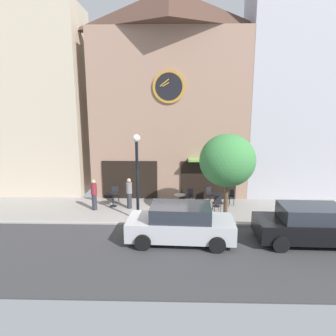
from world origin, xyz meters
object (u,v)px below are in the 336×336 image
object	(u,v)px
street_tree	(227,161)
cafe_chair_mid_row	(217,202)
parked_car_black	(310,225)
cafe_chair_near_lamp	(231,196)
cafe_chair_left_end	(115,193)
pedestrian_maroon	(94,194)
pedestrian_grey	(129,193)
cafe_chair_by_entrance	(189,195)
parked_car_silver	(181,223)
street_lamp	(137,177)
cafe_chair_right_end	(209,193)
cafe_table_near_door	(113,197)
cafe_chair_near_tree	(194,200)
cafe_table_center	(217,197)
cafe_table_near_curb	(180,199)

from	to	relation	value
street_tree	cafe_chair_mid_row	size ratio (longest dim) A/B	4.70
parked_car_black	cafe_chair_near_lamp	bearing A→B (deg)	116.56
cafe_chair_left_end	pedestrian_maroon	distance (m)	1.69
street_tree	pedestrian_maroon	size ratio (longest dim) A/B	2.53
pedestrian_grey	pedestrian_maroon	bearing A→B (deg)	-170.25
cafe_chair_by_entrance	street_tree	bearing A→B (deg)	-57.17
parked_car_silver	cafe_chair_left_end	bearing A→B (deg)	126.10
pedestrian_grey	parked_car_silver	world-z (taller)	pedestrian_grey
street_lamp	street_tree	world-z (taller)	street_tree
street_tree	parked_car_black	bearing A→B (deg)	-36.53
cafe_chair_right_end	cafe_table_near_door	bearing A→B (deg)	-170.14
pedestrian_maroon	street_lamp	bearing A→B (deg)	-27.92
cafe_chair_right_end	pedestrian_grey	xyz separation A→B (m)	(-4.49, -1.21, 0.33)
cafe_chair_left_end	street_lamp	bearing A→B (deg)	-58.77
street_lamp	cafe_table_near_door	world-z (taller)	street_lamp
cafe_chair_near_tree	cafe_chair_left_end	size ratio (longest dim) A/B	1.00
cafe_chair_near_tree	street_tree	bearing A→B (deg)	-46.98
cafe_table_near_door	cafe_chair_right_end	distance (m)	5.53
cafe_table_center	pedestrian_grey	distance (m)	4.85
cafe_table_near_curb	parked_car_black	world-z (taller)	parked_car_black
cafe_table_near_curb	cafe_chair_near_lamp	xyz separation A→B (m)	(2.89, 0.58, 0.03)
pedestrian_maroon	cafe_chair_mid_row	bearing A→B (deg)	-1.27
cafe_chair_near_lamp	cafe_table_near_door	bearing A→B (deg)	-176.37
cafe_table_near_door	parked_car_black	size ratio (longest dim) A/B	0.17
street_tree	cafe_table_near_door	xyz separation A→B (m)	(-5.89, 2.00, -2.43)
street_tree	cafe_chair_near_tree	size ratio (longest dim) A/B	4.70
cafe_chair_near_tree	pedestrian_grey	distance (m)	3.51
cafe_chair_near_tree	cafe_chair_left_end	world-z (taller)	same
cafe_chair_near_tree	cafe_chair_right_end	distance (m)	1.72
street_tree	pedestrian_maroon	xyz separation A→B (m)	(-6.77, 1.42, -2.11)
street_lamp	cafe_chair_near_tree	bearing A→B (deg)	27.44
cafe_table_center	parked_car_black	xyz separation A→B (m)	(3.15, -4.40, 0.21)
cafe_chair_left_end	pedestrian_maroon	bearing A→B (deg)	-120.48
street_lamp	cafe_table_center	size ratio (longest dim) A/B	5.48
cafe_chair_by_entrance	pedestrian_maroon	xyz separation A→B (m)	(-5.15, -1.09, 0.33)
cafe_table_near_door	cafe_chair_right_end	world-z (taller)	cafe_chair_right_end
cafe_table_near_door	cafe_chair_left_end	distance (m)	0.85
pedestrian_grey	street_tree	bearing A→B (deg)	-19.40
street_tree	cafe_chair_near_tree	bearing A→B (deg)	133.02
cafe_chair_by_entrance	parked_car_silver	size ratio (longest dim) A/B	0.21
street_lamp	cafe_chair_near_tree	world-z (taller)	street_lamp
pedestrian_grey	street_lamp	bearing A→B (deg)	-67.56
street_lamp	cafe_table_near_door	bearing A→B (deg)	130.48
street_lamp	parked_car_black	bearing A→B (deg)	-17.77
cafe_chair_right_end	cafe_chair_mid_row	bearing A→B (deg)	-82.08
cafe_chair_left_end	parked_car_silver	world-z (taller)	parked_car_silver
cafe_chair_near_tree	cafe_chair_by_entrance	bearing A→B (deg)	100.44
street_tree	pedestrian_maroon	world-z (taller)	street_tree
cafe_chair_mid_row	cafe_chair_near_tree	world-z (taller)	same
cafe_table_near_door	cafe_chair_right_end	xyz separation A→B (m)	(5.45, 0.95, -0.02)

